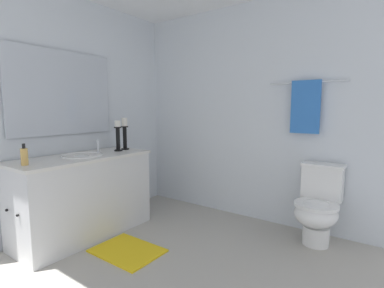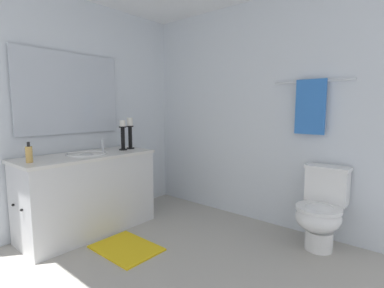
{
  "view_description": "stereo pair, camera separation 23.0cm",
  "coord_description": "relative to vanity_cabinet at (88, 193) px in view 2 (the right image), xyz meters",
  "views": [
    {
      "loc": [
        1.36,
        -1.83,
        1.28
      ],
      "look_at": [
        -0.22,
        0.39,
        0.94
      ],
      "focal_mm": 26.79,
      "sensor_mm": 36.0,
      "label": 1
    },
    {
      "loc": [
        1.54,
        -1.68,
        1.28
      ],
      "look_at": [
        -0.22,
        0.39,
        0.94
      ],
      "focal_mm": 26.79,
      "sensor_mm": 36.0,
      "label": 2
    }
  ],
  "objects": [
    {
      "name": "toilet",
      "position": [
        1.97,
        1.15,
        -0.04
      ],
      "size": [
        0.39,
        0.54,
        0.75
      ],
      "color": "white",
      "rests_on": "ground"
    },
    {
      "name": "wall_back",
      "position": [
        1.16,
        1.43,
        0.82
      ],
      "size": [
        2.97,
        0.04,
        2.45
      ],
      "primitive_type": "cube",
      "color": "silver",
      "rests_on": "ground"
    },
    {
      "name": "towel_near_vanity",
      "position": [
        1.77,
        1.36,
        0.89
      ],
      "size": [
        0.28,
        0.03,
        0.53
      ],
      "primitive_type": "cube",
      "color": "blue",
      "rests_on": "towel_bar"
    },
    {
      "name": "soap_bottle",
      "position": [
        0.04,
        -0.56,
        0.48
      ],
      "size": [
        0.06,
        0.06,
        0.18
      ],
      "color": "#E5B259",
      "rests_on": "vanity_cabinet"
    },
    {
      "name": "candle_holder_tall",
      "position": [
        -0.0,
        0.56,
        0.6
      ],
      "size": [
        0.09,
        0.09,
        0.36
      ],
      "color": "black",
      "rests_on": "vanity_cabinet"
    },
    {
      "name": "wall_left",
      "position": [
        -0.33,
        0.18,
        0.82
      ],
      "size": [
        0.04,
        2.52,
        2.45
      ],
      "primitive_type": "cube",
      "color": "silver",
      "rests_on": "ground"
    },
    {
      "name": "sink_basin",
      "position": [
        -0.0,
        0.0,
        0.37
      ],
      "size": [
        0.4,
        0.4,
        0.24
      ],
      "color": "white",
      "rests_on": "vanity_cabinet"
    },
    {
      "name": "candle_holder_short",
      "position": [
        0.03,
        0.43,
        0.58
      ],
      "size": [
        0.09,
        0.09,
        0.34
      ],
      "color": "black",
      "rests_on": "vanity_cabinet"
    },
    {
      "name": "bath_mat",
      "position": [
        0.62,
        0.0,
        -0.4
      ],
      "size": [
        0.6,
        0.44,
        0.02
      ],
      "primitive_type": "cube",
      "color": "yellow",
      "rests_on": "ground"
    },
    {
      "name": "mirror",
      "position": [
        -0.28,
        0.0,
        1.03
      ],
      "size": [
        0.02,
        1.12,
        0.85
      ],
      "primitive_type": "cube",
      "color": "silver"
    },
    {
      "name": "floor",
      "position": [
        1.16,
        0.18,
        -0.42
      ],
      "size": [
        2.97,
        2.52,
        0.02
      ],
      "primitive_type": "cube",
      "color": "#B2ADA3",
      "rests_on": "ground"
    },
    {
      "name": "towel_bar",
      "position": [
        1.77,
        1.37,
        1.13
      ],
      "size": [
        0.75,
        0.02,
        0.02
      ],
      "primitive_type": "cylinder",
      "rotation": [
        0.0,
        1.57,
        0.0
      ],
      "color": "silver"
    },
    {
      "name": "vanity_cabinet",
      "position": [
        0.0,
        0.0,
        0.0
      ],
      "size": [
        0.58,
        1.35,
        0.81
      ],
      "color": "silver",
      "rests_on": "ground"
    }
  ]
}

